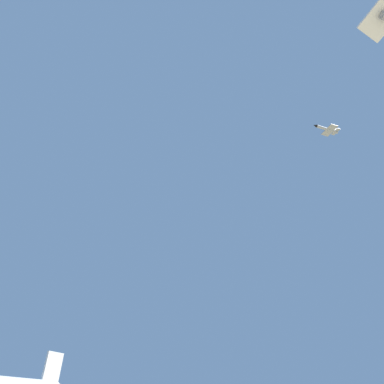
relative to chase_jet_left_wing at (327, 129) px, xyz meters
The scene contains 1 object.
chase_jet_left_wing is the anchor object (origin of this frame).
Camera 1 is at (62.99, 88.11, 1.48)m, focal length 29.66 mm.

